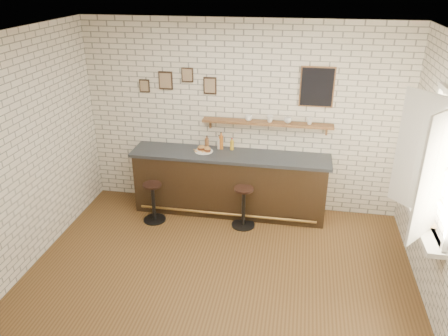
{
  "coord_description": "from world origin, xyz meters",
  "views": [
    {
      "loc": [
        0.88,
        -4.45,
        3.64
      ],
      "look_at": [
        -0.09,
        0.9,
        1.14
      ],
      "focal_mm": 35.0,
      "sensor_mm": 36.0,
      "label": 1
    }
  ],
  "objects_px": {
    "ciabatta_sandwich": "(204,149)",
    "book_upper": "(423,221)",
    "book_lower": "(422,222)",
    "shelf_cup_d": "(310,121)",
    "bitters_bottle_brown": "(207,143)",
    "condiment_bottle_yellow": "(232,145)",
    "bitters_bottle_white": "(219,143)",
    "shelf_cup_b": "(270,119)",
    "shelf_cup_a": "(249,118)",
    "bar_stool_left": "(153,201)",
    "bitters_bottle_amber": "(221,142)",
    "sandwich_plate": "(204,151)",
    "bar_stool_right": "(243,206)",
    "bar_counter": "(230,183)",
    "shelf_cup_c": "(288,120)"
  },
  "relations": [
    {
      "from": "shelf_cup_d",
      "to": "shelf_cup_a",
      "type": "bearing_deg",
      "value": 155.61
    },
    {
      "from": "shelf_cup_c",
      "to": "shelf_cup_b",
      "type": "bearing_deg",
      "value": 90.39
    },
    {
      "from": "condiment_bottle_yellow",
      "to": "shelf_cup_c",
      "type": "distance_m",
      "value": 0.96
    },
    {
      "from": "bar_stool_left",
      "to": "bar_stool_right",
      "type": "bearing_deg",
      "value": 3.64
    },
    {
      "from": "condiment_bottle_yellow",
      "to": "shelf_cup_c",
      "type": "relative_size",
      "value": 1.72
    },
    {
      "from": "ciabatta_sandwich",
      "to": "shelf_cup_a",
      "type": "distance_m",
      "value": 0.84
    },
    {
      "from": "sandwich_plate",
      "to": "book_upper",
      "type": "height_order",
      "value": "sandwich_plate"
    },
    {
      "from": "shelf_cup_b",
      "to": "shelf_cup_d",
      "type": "height_order",
      "value": "shelf_cup_b"
    },
    {
      "from": "bitters_bottle_brown",
      "to": "condiment_bottle_yellow",
      "type": "xyz_separation_m",
      "value": [
        0.41,
        0.0,
        -0.0
      ]
    },
    {
      "from": "bar_stool_left",
      "to": "bar_stool_right",
      "type": "height_order",
      "value": "bar_stool_right"
    },
    {
      "from": "shelf_cup_a",
      "to": "bitters_bottle_white",
      "type": "bearing_deg",
      "value": 141.67
    },
    {
      "from": "bitters_bottle_white",
      "to": "bar_stool_left",
      "type": "relative_size",
      "value": 0.36
    },
    {
      "from": "sandwich_plate",
      "to": "ciabatta_sandwich",
      "type": "distance_m",
      "value": 0.05
    },
    {
      "from": "ciabatta_sandwich",
      "to": "shelf_cup_d",
      "type": "height_order",
      "value": "shelf_cup_d"
    },
    {
      "from": "condiment_bottle_yellow",
      "to": "bitters_bottle_amber",
      "type": "bearing_deg",
      "value": 180.0
    },
    {
      "from": "shelf_cup_c",
      "to": "condiment_bottle_yellow",
      "type": "bearing_deg",
      "value": 91.34
    },
    {
      "from": "bar_stool_right",
      "to": "shelf_cup_d",
      "type": "distance_m",
      "value": 1.61
    },
    {
      "from": "ciabatta_sandwich",
      "to": "condiment_bottle_yellow",
      "type": "distance_m",
      "value": 0.44
    },
    {
      "from": "bitters_bottle_brown",
      "to": "bitters_bottle_amber",
      "type": "xyz_separation_m",
      "value": [
        0.23,
        0.0,
        0.03
      ]
    },
    {
      "from": "bar_stool_left",
      "to": "bar_stool_right",
      "type": "relative_size",
      "value": 0.98
    },
    {
      "from": "sandwich_plate",
      "to": "bitters_bottle_white",
      "type": "distance_m",
      "value": 0.28
    },
    {
      "from": "bitters_bottle_white",
      "to": "shelf_cup_c",
      "type": "height_order",
      "value": "shelf_cup_c"
    },
    {
      "from": "ciabatta_sandwich",
      "to": "book_lower",
      "type": "relative_size",
      "value": 1.03
    },
    {
      "from": "shelf_cup_d",
      "to": "book_lower",
      "type": "relative_size",
      "value": 0.37
    },
    {
      "from": "condiment_bottle_yellow",
      "to": "shelf_cup_d",
      "type": "relative_size",
      "value": 2.05
    },
    {
      "from": "bitters_bottle_brown",
      "to": "bar_stool_right",
      "type": "xyz_separation_m",
      "value": [
        0.69,
        -0.59,
        -0.74
      ]
    },
    {
      "from": "shelf_cup_a",
      "to": "book_upper",
      "type": "relative_size",
      "value": 0.54
    },
    {
      "from": "bar_counter",
      "to": "bar_stool_right",
      "type": "height_order",
      "value": "bar_counter"
    },
    {
      "from": "bar_stool_right",
      "to": "book_lower",
      "type": "distance_m",
      "value": 2.54
    },
    {
      "from": "book_lower",
      "to": "shelf_cup_d",
      "type": "bearing_deg",
      "value": 112.78
    },
    {
      "from": "bitters_bottle_amber",
      "to": "condiment_bottle_yellow",
      "type": "distance_m",
      "value": 0.18
    },
    {
      "from": "bar_counter",
      "to": "condiment_bottle_yellow",
      "type": "relative_size",
      "value": 16.19
    },
    {
      "from": "shelf_cup_a",
      "to": "shelf_cup_b",
      "type": "height_order",
      "value": "shelf_cup_b"
    },
    {
      "from": "condiment_bottle_yellow",
      "to": "bar_stool_right",
      "type": "relative_size",
      "value": 0.29
    },
    {
      "from": "bar_counter",
      "to": "bitters_bottle_amber",
      "type": "height_order",
      "value": "bitters_bottle_amber"
    },
    {
      "from": "bar_stool_left",
      "to": "book_lower",
      "type": "xyz_separation_m",
      "value": [
        3.64,
        -0.96,
        0.6
      ]
    },
    {
      "from": "bitters_bottle_brown",
      "to": "shelf_cup_a",
      "type": "distance_m",
      "value": 0.8
    },
    {
      "from": "book_lower",
      "to": "bitters_bottle_amber",
      "type": "bearing_deg",
      "value": 132.3
    },
    {
      "from": "ciabatta_sandwich",
      "to": "bar_stool_right",
      "type": "xyz_separation_m",
      "value": [
        0.69,
        -0.44,
        -0.71
      ]
    },
    {
      "from": "bitters_bottle_white",
      "to": "shelf_cup_c",
      "type": "distance_m",
      "value": 1.15
    },
    {
      "from": "bitters_bottle_brown",
      "to": "bar_stool_left",
      "type": "distance_m",
      "value": 1.24
    },
    {
      "from": "bitters_bottle_brown",
      "to": "ciabatta_sandwich",
      "type": "bearing_deg",
      "value": -91.59
    },
    {
      "from": "condiment_bottle_yellow",
      "to": "bitters_bottle_brown",
      "type": "bearing_deg",
      "value": -180.0
    },
    {
      "from": "bitters_bottle_white",
      "to": "shelf_cup_b",
      "type": "bearing_deg",
      "value": 1.03
    },
    {
      "from": "bar_counter",
      "to": "bitters_bottle_brown",
      "type": "distance_m",
      "value": 0.74
    },
    {
      "from": "book_upper",
      "to": "shelf_cup_d",
      "type": "bearing_deg",
      "value": 146.73
    },
    {
      "from": "shelf_cup_a",
      "to": "shelf_cup_b",
      "type": "distance_m",
      "value": 0.33
    },
    {
      "from": "ciabatta_sandwich",
      "to": "book_upper",
      "type": "height_order",
      "value": "ciabatta_sandwich"
    },
    {
      "from": "bar_counter",
      "to": "condiment_bottle_yellow",
      "type": "xyz_separation_m",
      "value": [
        0.0,
        0.19,
        0.58
      ]
    },
    {
      "from": "bitters_bottle_brown",
      "to": "bitters_bottle_amber",
      "type": "relative_size",
      "value": 0.73
    }
  ]
}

